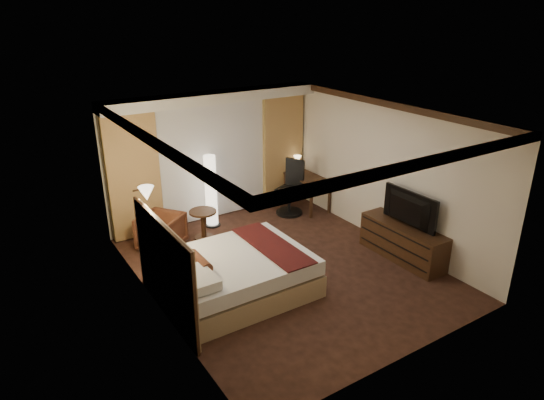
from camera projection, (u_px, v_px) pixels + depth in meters
floor at (284, 268)px, 8.45m from camera, size 4.50×5.50×0.01m
ceiling at (286, 115)px, 7.45m from camera, size 4.50×5.50×0.01m
back_wall at (211, 156)px, 10.10m from camera, size 4.50×0.02×2.70m
left_wall at (153, 228)px, 6.82m from camera, size 0.02×5.50×2.70m
right_wall at (384, 173)px, 9.08m from camera, size 0.02×5.50×2.70m
crown_molding at (286, 119)px, 7.47m from camera, size 4.50×5.50×0.12m
soffit at (214, 97)px, 9.44m from camera, size 4.50×0.50×0.20m
curtain_sheer at (213, 161)px, 10.07m from camera, size 2.48×0.04×2.45m
curtain_left_drape at (134, 177)px, 9.17m from camera, size 1.00×0.14×2.45m
curtain_right_drape at (283, 150)px, 10.88m from camera, size 1.00×0.14×2.45m
wall_sconce at (146, 194)px, 7.32m from camera, size 0.24×0.24×0.24m
bed at (236, 274)px, 7.63m from camera, size 2.25×1.75×0.66m
headboard at (166, 270)px, 6.90m from camera, size 0.12×2.05×1.50m
armchair at (161, 230)px, 9.02m from camera, size 0.98×0.99×0.75m
side_table at (203, 225)px, 9.45m from camera, size 0.53×0.53×0.58m
floor_lamp at (211, 191)px, 9.83m from camera, size 0.32×0.32×1.53m
desk at (307, 192)px, 10.84m from camera, size 0.55×1.08×0.75m
desk_lamp at (297, 165)px, 10.95m from camera, size 0.18×0.18×0.34m
office_chair at (290, 188)px, 10.46m from camera, size 0.77×0.77×1.20m
dresser at (403, 242)px, 8.69m from camera, size 0.50×1.68×0.65m
television at (405, 208)px, 8.42m from camera, size 0.67×1.17×0.15m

